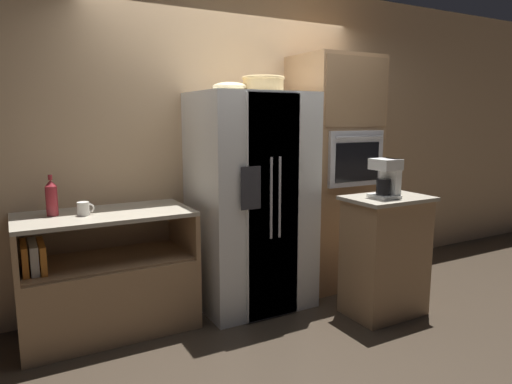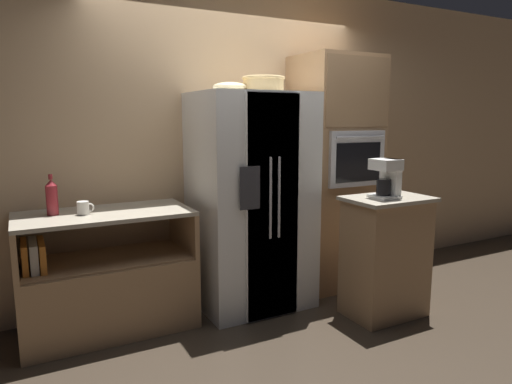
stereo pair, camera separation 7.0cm
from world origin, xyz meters
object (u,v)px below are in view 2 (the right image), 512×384
fruit_bowl (230,87)px  bottle_tall (52,197)px  wall_oven (334,173)px  wicker_basket (263,84)px  coffee_maker (387,177)px  refrigerator (251,201)px  mug (84,208)px

fruit_bowl → bottle_tall: bearing=176.2°
wall_oven → wicker_basket: (-0.83, -0.11, 0.79)m
bottle_tall → coffee_maker: bearing=-20.6°
refrigerator → coffee_maker: refrigerator is taller
bottle_tall → mug: 0.23m
wall_oven → bottle_tall: (-2.46, 0.06, -0.04)m
wall_oven → mug: 2.26m
bottle_tall → mug: bottle_tall is taller
fruit_bowl → mug: bearing=-179.7°
wall_oven → bottle_tall: 2.46m
refrigerator → fruit_bowl: bearing=165.9°
refrigerator → coffee_maker: 1.13m
refrigerator → mug: refrigerator is taller
refrigerator → wicker_basket: wicker_basket is taller
mug → fruit_bowl: bearing=0.3°
wicker_basket → coffee_maker: bearing=-45.1°
wicker_basket → coffee_maker: wicker_basket is taller
refrigerator → wicker_basket: (0.10, -0.03, 0.97)m
wicker_basket → mug: wicker_basket is taller
wicker_basket → fruit_bowl: bearing=164.3°
coffee_maker → fruit_bowl: bearing=141.1°
refrigerator → bottle_tall: bearing=175.1°
mug → coffee_maker: size_ratio=0.39×
wall_oven → coffee_maker: wall_oven is taller
fruit_bowl → wall_oven: bearing=1.7°
refrigerator → bottle_tall: size_ratio=6.13×
refrigerator → wall_oven: 0.95m
wicker_basket → bottle_tall: bearing=174.2°
refrigerator → mug: bearing=178.5°
mug → coffee_maker: (2.14, -0.78, 0.19)m
wicker_basket → fruit_bowl: wicker_basket is taller
mug → coffee_maker: coffee_maker is taller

